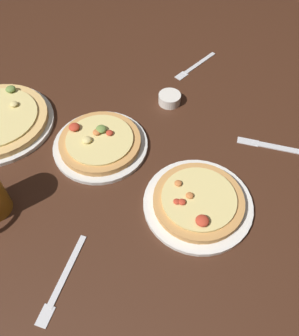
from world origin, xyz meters
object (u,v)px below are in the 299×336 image
Objects in this scene: knife_spare at (278,147)px; fork_left at (62,280)px; pizza_plate_far at (100,143)px; ramekin_sauce at (170,99)px; fork_spare at (195,66)px; pizza_plate_near at (198,202)px.

fork_left is at bearing -174.78° from knife_spare.
pizza_plate_far is 0.27m from ramekin_sauce.
ramekin_sauce is 0.36m from knife_spare.
pizza_plate_far is at bearing 150.30° from knife_spare.
fork_left is (-0.23, -0.31, -0.01)m from pizza_plate_far.
fork_left is 0.83× the size of fork_spare.
knife_spare is at bearing -61.48° from ramekin_sauce.
pizza_plate_near is 1.52× the size of knife_spare.
fork_spare is (0.67, 0.49, -0.00)m from fork_left.
pizza_plate_near reaches higher than fork_left.
fork_left and knife_spare have the same top height.
pizza_plate_far is at bearing -166.65° from ramekin_sauce.
fork_left is at bearing -177.63° from pizza_plate_near.
fork_left is 0.67m from knife_spare.
pizza_plate_far is 0.48m from fork_spare.
pizza_plate_far reaches higher than knife_spare.
pizza_plate_near is 0.36m from fork_left.
pizza_plate_near is 3.89× the size of ramekin_sauce.
pizza_plate_near is at bearing -123.30° from fork_spare.
pizza_plate_far reaches higher than fork_spare.
knife_spare is at bearing 8.55° from pizza_plate_near.
pizza_plate_near is 0.38m from ramekin_sauce.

